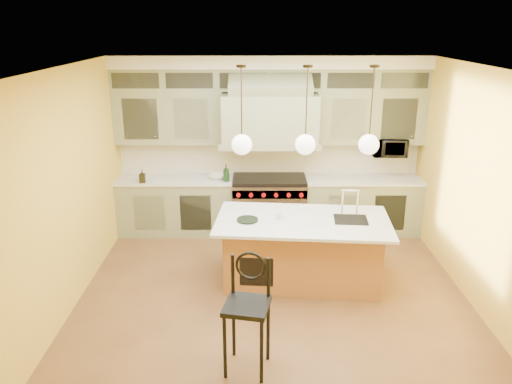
{
  "coord_description": "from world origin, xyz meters",
  "views": [
    {
      "loc": [
        -0.23,
        -5.68,
        3.38
      ],
      "look_at": [
        -0.22,
        0.7,
        1.2
      ],
      "focal_mm": 35.0,
      "sensor_mm": 36.0,
      "label": 1
    }
  ],
  "objects_px": {
    "counter_stool": "(248,306)",
    "microwave": "(389,147)",
    "range": "(269,205)",
    "kitchen_island": "(302,249)"
  },
  "relations": [
    {
      "from": "kitchen_island",
      "to": "counter_stool",
      "type": "height_order",
      "value": "kitchen_island"
    },
    {
      "from": "counter_stool",
      "to": "kitchen_island",
      "type": "bearing_deg",
      "value": 79.91
    },
    {
      "from": "counter_stool",
      "to": "microwave",
      "type": "xyz_separation_m",
      "value": [
        2.26,
        3.62,
        0.74
      ]
    },
    {
      "from": "kitchen_island",
      "to": "microwave",
      "type": "relative_size",
      "value": 4.37
    },
    {
      "from": "counter_stool",
      "to": "microwave",
      "type": "relative_size",
      "value": 2.28
    },
    {
      "from": "range",
      "to": "kitchen_island",
      "type": "relative_size",
      "value": 0.51
    },
    {
      "from": "range",
      "to": "kitchen_island",
      "type": "bearing_deg",
      "value": -76.57
    },
    {
      "from": "counter_stool",
      "to": "microwave",
      "type": "distance_m",
      "value": 4.33
    },
    {
      "from": "range",
      "to": "counter_stool",
      "type": "distance_m",
      "value": 3.53
    },
    {
      "from": "kitchen_island",
      "to": "range",
      "type": "bearing_deg",
      "value": 108.25
    }
  ]
}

